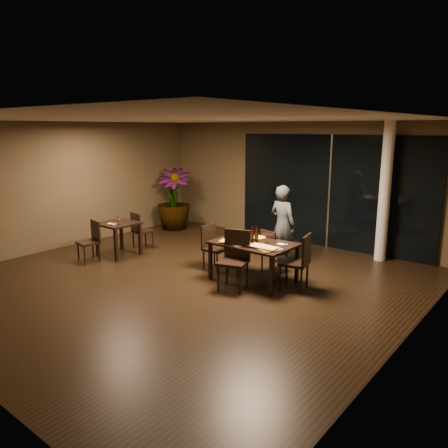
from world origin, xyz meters
TOP-DOWN VIEW (x-y plane):
  - ground at (0.00, 0.00)m, footprint 8.00×8.00m
  - wall_back at (0.00, 4.05)m, footprint 8.00×0.10m
  - wall_left at (-4.05, 0.00)m, footprint 0.10×8.00m
  - wall_right at (4.05, 0.00)m, footprint 0.10×8.00m
  - ceiling at (0.00, 0.00)m, footprint 8.00×8.00m
  - window_panel at (1.00, 3.96)m, footprint 5.00×0.06m
  - column at (2.40, 3.65)m, footprint 0.24×0.24m
  - main_table at (1.00, 0.80)m, footprint 1.50×1.00m
  - side_table at (-2.40, 0.30)m, footprint 0.80×0.80m
  - chair_main_far at (1.02, 1.40)m, footprint 0.49×0.49m
  - chair_main_near at (0.95, 0.29)m, footprint 0.61×0.61m
  - chair_main_left at (-0.06, 0.86)m, footprint 0.44×0.44m
  - chair_main_right at (1.91, 0.93)m, footprint 0.57×0.57m
  - chair_side_far at (-2.42, 0.94)m, footprint 0.48×0.48m
  - chair_side_near at (-2.49, -0.36)m, footprint 0.48×0.48m
  - diner at (0.86, 2.06)m, footprint 0.62×0.46m
  - potted_plant at (-3.31, 2.95)m, footprint 1.32×1.32m
  - pizza_board_left at (0.74, 0.54)m, footprint 0.68×0.46m
  - pizza_board_right at (1.37, 0.58)m, footprint 0.65×0.53m
  - oblong_pizza_left at (0.74, 0.54)m, footprint 0.55×0.41m
  - oblong_pizza_right at (1.37, 0.58)m, footprint 0.52×0.24m
  - round_pizza at (0.86, 1.13)m, footprint 0.30×0.30m
  - bottle_a at (0.94, 0.83)m, footprint 0.07×0.07m
  - bottle_b at (1.06, 0.81)m, footprint 0.06×0.06m
  - bottle_c at (0.97, 0.92)m, footprint 0.06×0.06m
  - tumbler_left at (0.75, 0.91)m, footprint 0.08×0.08m
  - tumbler_right at (1.19, 0.96)m, footprint 0.07×0.07m
  - napkin_near at (1.60, 0.70)m, footprint 0.20×0.16m
  - napkin_far at (1.50, 1.00)m, footprint 0.20×0.14m
  - wine_glass_a at (-2.49, 0.39)m, footprint 0.07×0.07m
  - wine_glass_b at (-2.23, 0.21)m, footprint 0.08×0.08m
  - side_napkin at (-2.38, 0.11)m, footprint 0.20×0.14m

SIDE VIEW (x-z plane):
  - ground at x=0.00m, z-range 0.00..0.00m
  - chair_side_near at x=-2.49m, z-range 0.05..0.93m
  - chair_main_far at x=1.02m, z-range 0.05..0.94m
  - chair_side_far at x=-2.42m, z-range 0.05..0.94m
  - chair_main_left at x=-0.06m, z-range 0.05..0.98m
  - chair_main_right at x=1.91m, z-range 0.06..1.08m
  - chair_main_near at x=0.95m, z-range 0.06..1.12m
  - side_table at x=-2.40m, z-range 0.25..1.00m
  - main_table at x=1.00m, z-range 0.30..1.05m
  - pizza_board_left at x=0.74m, z-range 0.75..0.76m
  - pizza_board_right at x=1.37m, z-range 0.75..0.76m
  - round_pizza at x=0.86m, z-range 0.75..0.76m
  - napkin_near at x=1.60m, z-range 0.75..0.76m
  - napkin_far at x=1.50m, z-range 0.75..0.76m
  - side_napkin at x=-2.38m, z-range 0.75..0.76m
  - oblong_pizza_left at x=0.74m, z-range 0.77..0.78m
  - oblong_pizza_right at x=1.37m, z-range 0.77..0.78m
  - tumbler_right at x=1.19m, z-range 0.75..0.83m
  - tumbler_left at x=0.75m, z-range 0.75..0.84m
  - wine_glass_a at x=-2.49m, z-range 0.75..0.91m
  - wine_glass_b at x=-2.23m, z-range 0.75..0.93m
  - diner at x=0.86m, z-range 0.00..1.69m
  - potted_plant at x=-3.31m, z-range 0.00..1.73m
  - bottle_b at x=1.06m, z-range 0.75..1.02m
  - bottle_c at x=0.97m, z-range 0.75..1.04m
  - bottle_a at x=0.94m, z-range 0.75..1.05m
  - window_panel at x=1.00m, z-range 0.00..2.70m
  - wall_back at x=0.00m, z-range 0.00..3.00m
  - wall_left at x=-4.05m, z-range 0.00..3.00m
  - wall_right at x=4.05m, z-range 0.00..3.00m
  - column at x=2.40m, z-range 0.00..3.00m
  - ceiling at x=0.00m, z-range 3.00..3.04m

